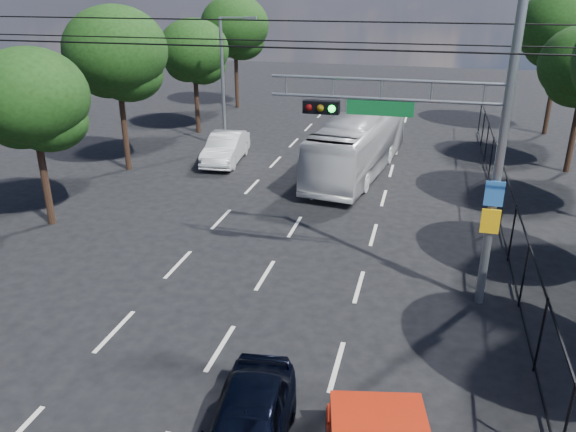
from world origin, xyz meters
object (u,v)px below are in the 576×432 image
(signal_mast, at_px, (456,122))
(white_van, at_px, (226,148))
(navy_hatchback, at_px, (248,427))
(white_bus, at_px, (359,144))

(signal_mast, distance_m, white_van, 16.32)
(navy_hatchback, xyz_separation_m, white_bus, (-0.42, 18.50, 0.77))
(signal_mast, height_order, white_bus, signal_mast)
(signal_mast, distance_m, navy_hatchback, 9.17)
(white_bus, bearing_deg, signal_mast, -63.41)
(signal_mast, distance_m, white_bus, 12.60)
(navy_hatchback, bearing_deg, white_bus, 84.21)
(white_bus, relative_size, white_van, 2.27)
(white_bus, bearing_deg, white_van, -172.70)
(white_bus, height_order, white_van, white_bus)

